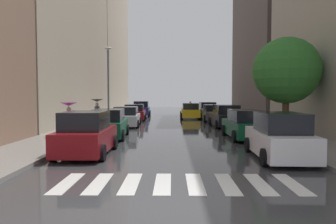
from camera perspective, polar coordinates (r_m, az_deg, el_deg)
name	(u,v)px	position (r m, az deg, el deg)	size (l,w,h in m)	color
ground_plane	(174,121)	(30.70, 1.08, -1.64)	(28.00, 72.00, 0.04)	#39393C
sidewalk_left	(107,120)	(31.34, -10.89, -1.43)	(3.00, 72.00, 0.15)	gray
sidewalk_right	(242,120)	(31.42, 13.03, -1.44)	(3.00, 72.00, 0.15)	gray
crosswalk_stripes	(179,184)	(9.18, 1.95, -12.61)	(6.75, 2.20, 0.01)	silver
building_left_mid	(51,31)	(31.12, -20.18, 13.41)	(6.00, 20.08, 16.37)	#B2A38C
building_left_far	(100,47)	(49.70, -12.08, 11.30)	(6.00, 18.00, 19.37)	#B2A38C
building_right_mid	(273,13)	(38.72, 18.28, 16.42)	(6.00, 15.96, 23.09)	#564C47
parked_car_left_nearest	(86,135)	(13.69, -14.35, -3.96)	(2.09, 4.10, 1.81)	maroon
parked_car_left_second	(109,125)	(18.78, -10.45, -2.21)	(2.16, 4.31, 1.68)	#0C4C2D
parked_car_left_third	(126,117)	(25.42, -7.41, -0.92)	(2.28, 4.38, 1.58)	#B2B7BF
parked_car_left_fourth	(135,113)	(31.57, -5.94, -0.13)	(2.33, 4.69, 1.59)	maroon
parked_car_left_fifth	(141,109)	(37.80, -4.76, 0.49)	(2.16, 4.06, 1.76)	navy
parked_car_right_nearest	(279,138)	(13.13, 19.22, -4.33)	(2.13, 4.37, 1.81)	silver
parked_car_right_second	(245,125)	(18.78, 13.51, -2.27)	(2.09, 4.63, 1.65)	#0C4C2D
parked_car_right_third	(226,117)	(25.27, 10.22, -0.81)	(2.27, 4.46, 1.74)	black
parked_car_right_fourth	(213,113)	(31.34, 7.96, -0.19)	(2.16, 4.57, 1.56)	#474C51
parked_car_right_fifth	(207,110)	(37.00, 6.99, 0.38)	(2.25, 4.09, 1.68)	silver
taxi_midroad	(190,111)	(34.52, 3.97, 0.17)	(2.08, 4.56, 1.81)	yellow
pedestrian_foreground	(69,112)	(18.71, -17.27, -0.03)	(0.95, 0.95, 1.92)	navy
pedestrian_near_tree	(97,107)	(24.05, -12.53, 0.90)	(0.98, 0.98, 2.04)	navy
street_tree_right	(286,71)	(18.96, 20.33, 6.91)	(3.66, 3.66, 5.52)	#513823
lamp_post_left	(108,79)	(27.42, -10.60, 5.84)	(0.60, 0.28, 6.36)	#595B60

